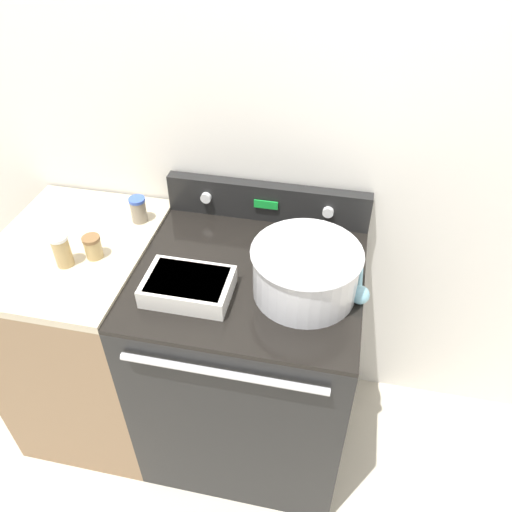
# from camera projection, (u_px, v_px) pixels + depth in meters

# --- Properties ---
(ground_plane) EXTENTS (12.00, 12.00, 0.00)m
(ground_plane) POSITION_uv_depth(u_px,v_px,m) (233.00, 501.00, 2.02)
(ground_plane) COLOR beige
(kitchen_wall) EXTENTS (8.00, 0.05, 2.50)m
(kitchen_wall) POSITION_uv_depth(u_px,v_px,m) (272.00, 137.00, 1.77)
(kitchen_wall) COLOR silver
(kitchen_wall) RESTS_ON ground_plane
(stove_range) EXTENTS (0.77, 0.73, 0.94)m
(stove_range) POSITION_uv_depth(u_px,v_px,m) (250.00, 360.00, 1.98)
(stove_range) COLOR black
(stove_range) RESTS_ON ground_plane
(control_panel) EXTENTS (0.77, 0.07, 0.15)m
(control_panel) POSITION_uv_depth(u_px,v_px,m) (267.00, 202.00, 1.88)
(control_panel) COLOR black
(control_panel) RESTS_ON stove_range
(side_counter) EXTENTS (0.55, 0.70, 0.95)m
(side_counter) POSITION_uv_depth(u_px,v_px,m) (96.00, 333.00, 2.08)
(side_counter) COLOR #896B4C
(side_counter) RESTS_ON ground_plane
(mixing_bowl) EXTENTS (0.35, 0.35, 0.17)m
(mixing_bowl) POSITION_uv_depth(u_px,v_px,m) (306.00, 270.00, 1.55)
(mixing_bowl) COLOR silver
(mixing_bowl) RESTS_ON stove_range
(casserole_dish) EXTENTS (0.27, 0.19, 0.07)m
(casserole_dish) POSITION_uv_depth(u_px,v_px,m) (188.00, 286.00, 1.58)
(casserole_dish) COLOR silver
(casserole_dish) RESTS_ON stove_range
(ladle) EXTENTS (0.06, 0.25, 0.06)m
(ladle) POSITION_uv_depth(u_px,v_px,m) (360.00, 292.00, 1.57)
(ladle) COLOR #7AB2C6
(ladle) RESTS_ON stove_range
(spice_jar_blue_cap) EXTENTS (0.06, 0.06, 0.10)m
(spice_jar_blue_cap) POSITION_uv_depth(u_px,v_px,m) (138.00, 209.00, 1.86)
(spice_jar_blue_cap) COLOR gray
(spice_jar_blue_cap) RESTS_ON side_counter
(spice_jar_brown_cap) EXTENTS (0.06, 0.06, 0.08)m
(spice_jar_brown_cap) POSITION_uv_depth(u_px,v_px,m) (93.00, 247.00, 1.70)
(spice_jar_brown_cap) COLOR tan
(spice_jar_brown_cap) RESTS_ON side_counter
(spice_jar_white_cap) EXTENTS (0.06, 0.06, 0.12)m
(spice_jar_white_cap) POSITION_uv_depth(u_px,v_px,m) (62.00, 250.00, 1.66)
(spice_jar_white_cap) COLOR tan
(spice_jar_white_cap) RESTS_ON side_counter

